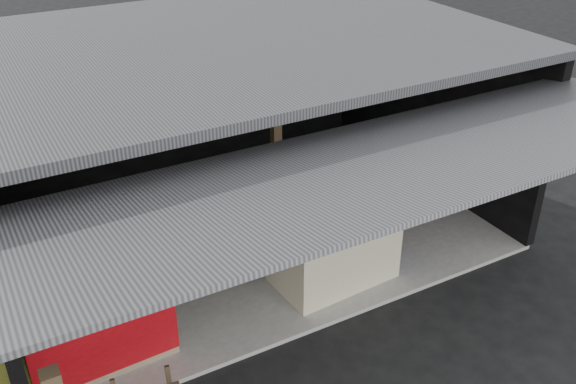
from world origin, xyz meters
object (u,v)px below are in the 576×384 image
neighbor_stall (97,325)px  banana_table (333,250)px  white_crate (292,217)px  water_barrel (382,244)px  plastic_chair (369,161)px

neighbor_stall → banana_table: bearing=-2.1°
white_crate → banana_table: bearing=-92.6°
neighbor_stall → water_barrel: 3.99m
banana_table → neighbor_stall: neighbor_stall is taller
white_crate → water_barrel: 1.34m
banana_table → water_barrel: 0.85m
banana_table → neighbor_stall: bearing=176.9°
neighbor_stall → plastic_chair: bearing=18.0°
plastic_chair → water_barrel: bearing=-106.2°
neighbor_stall → water_barrel: bearing=-2.0°
white_crate → plastic_chair: (1.99, 0.89, 0.03)m
white_crate → neighbor_stall: 3.23m
banana_table → neighbor_stall: 3.15m
white_crate → water_barrel: white_crate is taller
white_crate → plastic_chair: size_ratio=1.11×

